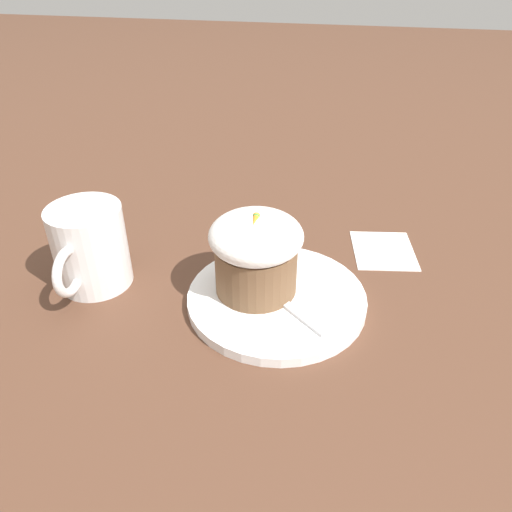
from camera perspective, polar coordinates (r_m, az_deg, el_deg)
ground_plane at (r=0.61m, az=2.36°, el=-5.33°), size 4.00×4.00×0.00m
dessert_plate at (r=0.61m, az=2.37°, el=-4.87°), size 0.22×0.22×0.01m
carrot_cake at (r=0.58m, az=-0.00°, el=0.47°), size 0.11×0.11×0.10m
spoon at (r=0.60m, az=2.16°, el=-4.45°), size 0.10×0.11×0.01m
coffee_cup at (r=0.65m, az=-18.61°, el=0.76°), size 0.13×0.09×0.11m
paper_napkin at (r=0.73m, az=14.37°, el=0.66°), size 0.11×0.10×0.00m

